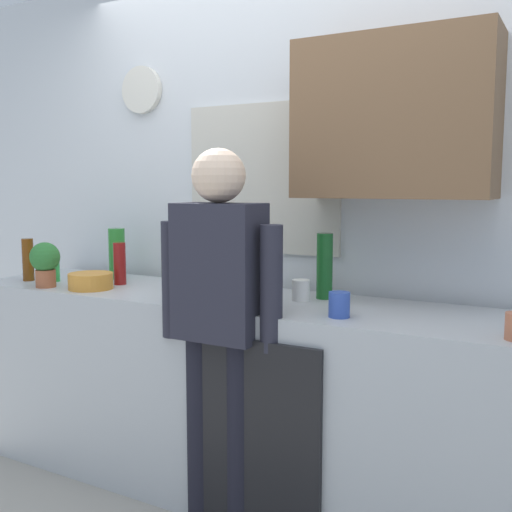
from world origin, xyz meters
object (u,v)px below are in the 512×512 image
at_px(bottle_olive_oil, 188,268).
at_px(mixing_bowl, 91,281).
at_px(bottle_dark_sauce, 180,267).
at_px(bottle_clear_soda, 117,254).
at_px(bottle_green_wine, 325,266).
at_px(cup_white_mug, 301,290).
at_px(potted_plant, 45,261).
at_px(dish_soap, 54,267).
at_px(coffee_maker, 236,268).
at_px(cup_blue_mug, 339,305).
at_px(bottle_amber_beer, 28,260).
at_px(bottle_red_vinegar, 120,264).
at_px(person_at_sink, 220,308).

xyz_separation_m(bottle_olive_oil, mixing_bowl, (-0.52, -0.11, -0.08)).
height_order(bottle_olive_oil, bottle_dark_sauce, bottle_olive_oil).
bearing_deg(bottle_clear_soda, bottle_olive_oil, -18.50).
bearing_deg(bottle_dark_sauce, mixing_bowl, -130.51).
distance_m(bottle_green_wine, cup_white_mug, 0.16).
xyz_separation_m(potted_plant, dish_soap, (-0.10, 0.15, -0.05)).
relative_size(bottle_clear_soda, dish_soap, 1.56).
bearing_deg(bottle_green_wine, dish_soap, -170.27).
bearing_deg(bottle_clear_soda, coffee_maker, -13.80).
height_order(cup_blue_mug, cup_white_mug, cup_blue_mug).
relative_size(bottle_amber_beer, potted_plant, 1.00).
bearing_deg(bottle_red_vinegar, bottle_amber_beer, -164.42).
bearing_deg(dish_soap, bottle_olive_oil, 2.06).
bearing_deg(bottle_green_wine, bottle_dark_sauce, 178.89).
height_order(potted_plant, person_at_sink, person_at_sink).
distance_m(coffee_maker, cup_blue_mug, 0.55).
xyz_separation_m(coffee_maker, bottle_dark_sauce, (-0.50, 0.25, -0.06)).
relative_size(bottle_red_vinegar, bottle_amber_beer, 0.96).
bearing_deg(bottle_dark_sauce, person_at_sink, -41.09).
bearing_deg(cup_white_mug, bottle_dark_sauce, 171.12).
relative_size(bottle_red_vinegar, cup_white_mug, 2.32).
bearing_deg(bottle_dark_sauce, bottle_red_vinegar, -146.91).
bearing_deg(bottle_green_wine, coffee_maker, -144.97).
distance_m(bottle_red_vinegar, mixing_bowl, 0.19).
bearing_deg(bottle_olive_oil, bottle_amber_beer, -175.50).
height_order(mixing_bowl, potted_plant, potted_plant).
bearing_deg(coffee_maker, bottle_olive_oil, 177.61).
xyz_separation_m(bottle_clear_soda, potted_plant, (-0.13, -0.39, -0.01)).
distance_m(cup_blue_mug, mixing_bowl, 1.32).
bearing_deg(potted_plant, bottle_olive_oil, 13.59).
bearing_deg(person_at_sink, bottle_amber_beer, 179.33).
height_order(bottle_amber_beer, dish_soap, bottle_amber_beer).
bearing_deg(mixing_bowl, bottle_amber_beer, 176.39).
bearing_deg(cup_white_mug, bottle_red_vinegar, -177.08).
bearing_deg(bottle_olive_oil, cup_white_mug, 12.47).
distance_m(coffee_maker, person_at_sink, 0.28).
distance_m(bottle_dark_sauce, bottle_clear_soda, 0.41).
xyz_separation_m(bottle_olive_oil, bottle_dark_sauce, (-0.22, 0.24, -0.03)).
bearing_deg(bottle_red_vinegar, coffee_maker, -5.88).
bearing_deg(bottle_amber_beer, bottle_olive_oil, 4.50).
relative_size(cup_blue_mug, mixing_bowl, 0.45).
bearing_deg(bottle_olive_oil, bottle_dark_sauce, 133.05).
xyz_separation_m(bottle_olive_oil, bottle_amber_beer, (-1.00, -0.08, -0.01)).
bearing_deg(mixing_bowl, bottle_green_wine, 16.39).
relative_size(bottle_olive_oil, bottle_clear_soda, 0.89).
bearing_deg(bottle_green_wine, cup_white_mug, -124.90).
relative_size(bottle_clear_soda, potted_plant, 1.22).
bearing_deg(potted_plant, dish_soap, 124.24).
xyz_separation_m(mixing_bowl, person_at_sink, (0.85, -0.14, -0.03)).
xyz_separation_m(bottle_red_vinegar, bottle_dark_sauce, (0.26, 0.17, -0.02)).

